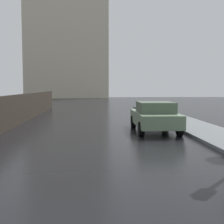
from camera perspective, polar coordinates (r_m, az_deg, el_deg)
name	(u,v)px	position (r m, az deg, el deg)	size (l,w,h in m)	color
car_green_mid_road	(155,116)	(14.76, 7.85, -0.77)	(1.91, 4.23, 1.41)	slate
distant_tower	(67,28)	(61.28, -8.26, 14.97)	(15.31, 10.21, 30.00)	beige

